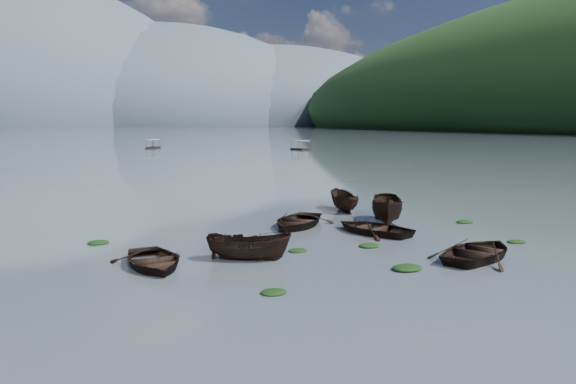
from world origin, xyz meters
name	(u,v)px	position (x,y,z in m)	size (l,w,h in m)	color
ground_plane	(397,276)	(0.00, 0.00, 0.00)	(2400.00, 2400.00, 0.00)	#545E69
haze_mtn_b	(31,126)	(-60.00, 900.00, 0.00)	(520.00, 520.00, 340.00)	#475666
haze_mtn_c	(167,126)	(140.00, 900.00, 0.00)	(520.00, 520.00, 260.00)	#475666
haze_mtn_d	(272,125)	(320.00, 900.00, 0.00)	(520.00, 520.00, 220.00)	#475666
rowboat_0	(153,267)	(-8.95, 5.03, 0.00)	(3.25, 4.54, 0.94)	black
rowboat_1	(251,249)	(-3.98, 6.77, 0.00)	(2.75, 3.85, 0.80)	black
rowboat_2	(249,260)	(-4.78, 4.67, 0.00)	(1.46, 3.88, 1.50)	black
rowboat_3	(373,233)	(3.51, 8.00, 0.00)	(3.41, 4.77, 0.99)	black
rowboat_4	(479,258)	(5.04, 1.13, 0.00)	(3.54, 4.96, 1.03)	black
rowboat_5	(387,223)	(5.91, 10.41, 0.00)	(1.90, 5.05, 1.95)	black
rowboat_7	(297,226)	(0.34, 11.38, 0.00)	(3.62, 5.07, 1.05)	black
rowboat_8	(343,211)	(5.59, 15.64, 0.00)	(1.55, 4.13, 1.60)	black
weed_clump_0	(274,294)	(-5.44, -0.39, 0.00)	(0.98, 0.80, 0.21)	black
weed_clump_1	(369,247)	(1.58, 5.02, 0.00)	(1.08, 0.87, 0.24)	black
weed_clump_2	(407,270)	(0.87, 0.62, 0.00)	(1.32, 1.05, 0.29)	black
weed_clump_3	(379,225)	(5.06, 9.96, 0.00)	(0.85, 0.71, 0.19)	black
weed_clump_4	(517,243)	(9.10, 3.11, 0.00)	(0.99, 0.78, 0.20)	black
weed_clump_5	(98,244)	(-10.88, 10.74, 0.00)	(1.08, 0.87, 0.23)	black
weed_clump_6	(298,251)	(-2.09, 5.41, 0.00)	(0.96, 0.80, 0.20)	black
weed_clump_7	(465,223)	(10.37, 8.71, 0.00)	(1.08, 0.86, 0.23)	black
pontoon_centre	(153,148)	(6.72, 115.55, 0.00)	(2.15, 5.15, 1.98)	black
pontoon_right	(300,150)	(35.84, 95.50, 0.00)	(2.18, 5.23, 2.00)	black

